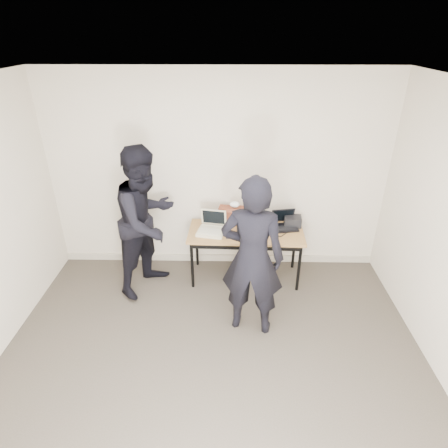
{
  "coord_description": "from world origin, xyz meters",
  "views": [
    {
      "loc": [
        0.18,
        -2.44,
        3.09
      ],
      "look_at": [
        0.1,
        1.6,
        0.95
      ],
      "focal_mm": 30.0,
      "sensor_mm": 36.0,
      "label": 1
    }
  ],
  "objects_px": {
    "desk": "(246,236)",
    "laptop_center": "(248,228)",
    "laptop_right": "(284,223)",
    "person_typist": "(252,258)",
    "laptop_beige": "(212,228)",
    "equipment_box": "(293,221)",
    "person_observer": "(147,221)",
    "leather_satchel": "(232,215)"
  },
  "relations": [
    {
      "from": "laptop_beige",
      "to": "leather_satchel",
      "type": "relative_size",
      "value": 1.05
    },
    {
      "from": "laptop_right",
      "to": "person_observer",
      "type": "relative_size",
      "value": 0.19
    },
    {
      "from": "laptop_beige",
      "to": "equipment_box",
      "type": "xyz_separation_m",
      "value": [
        1.08,
        0.2,
        0.01
      ]
    },
    {
      "from": "leather_satchel",
      "to": "desk",
      "type": "bearing_deg",
      "value": -45.57
    },
    {
      "from": "laptop_right",
      "to": "equipment_box",
      "type": "xyz_separation_m",
      "value": [
        0.12,
        0.05,
        0.01
      ]
    },
    {
      "from": "laptop_beige",
      "to": "desk",
      "type": "bearing_deg",
      "value": 12.56
    },
    {
      "from": "laptop_center",
      "to": "leather_satchel",
      "type": "bearing_deg",
      "value": 135.25
    },
    {
      "from": "laptop_beige",
      "to": "leather_satchel",
      "type": "distance_m",
      "value": 0.37
    },
    {
      "from": "laptop_right",
      "to": "person_typist",
      "type": "relative_size",
      "value": 0.19
    },
    {
      "from": "laptop_beige",
      "to": "leather_satchel",
      "type": "bearing_deg",
      "value": 52.82
    },
    {
      "from": "laptop_beige",
      "to": "person_typist",
      "type": "relative_size",
      "value": 0.21
    },
    {
      "from": "equipment_box",
      "to": "person_observer",
      "type": "bearing_deg",
      "value": -168.95
    },
    {
      "from": "desk",
      "to": "person_typist",
      "type": "xyz_separation_m",
      "value": [
        0.03,
        -0.95,
        0.27
      ]
    },
    {
      "from": "leather_satchel",
      "to": "person_typist",
      "type": "relative_size",
      "value": 0.2
    },
    {
      "from": "desk",
      "to": "leather_satchel",
      "type": "bearing_deg",
      "value": 130.1
    },
    {
      "from": "laptop_center",
      "to": "person_typist",
      "type": "distance_m",
      "value": 0.98
    },
    {
      "from": "laptop_center",
      "to": "person_typist",
      "type": "xyz_separation_m",
      "value": [
        0.01,
        -0.97,
        0.16
      ]
    },
    {
      "from": "laptop_right",
      "to": "person_observer",
      "type": "distance_m",
      "value": 1.79
    },
    {
      "from": "person_observer",
      "to": "leather_satchel",
      "type": "bearing_deg",
      "value": -38.3
    },
    {
      "from": "desk",
      "to": "laptop_right",
      "type": "relative_size",
      "value": 4.2
    },
    {
      "from": "desk",
      "to": "laptop_beige",
      "type": "relative_size",
      "value": 3.85
    },
    {
      "from": "laptop_beige",
      "to": "person_observer",
      "type": "bearing_deg",
      "value": -157.39
    },
    {
      "from": "person_typist",
      "to": "laptop_beige",
      "type": "bearing_deg",
      "value": -52.4
    },
    {
      "from": "leather_satchel",
      "to": "person_observer",
      "type": "distance_m",
      "value": 1.14
    },
    {
      "from": "laptop_right",
      "to": "person_typist",
      "type": "height_order",
      "value": "person_typist"
    },
    {
      "from": "laptop_center",
      "to": "equipment_box",
      "type": "distance_m",
      "value": 0.63
    },
    {
      "from": "leather_satchel",
      "to": "equipment_box",
      "type": "height_order",
      "value": "leather_satchel"
    },
    {
      "from": "equipment_box",
      "to": "laptop_right",
      "type": "bearing_deg",
      "value": -157.87
    },
    {
      "from": "equipment_box",
      "to": "person_typist",
      "type": "height_order",
      "value": "person_typist"
    },
    {
      "from": "desk",
      "to": "laptop_right",
      "type": "bearing_deg",
      "value": 17.49
    },
    {
      "from": "laptop_right",
      "to": "leather_satchel",
      "type": "bearing_deg",
      "value": 163.19
    },
    {
      "from": "person_typist",
      "to": "leather_satchel",
      "type": "bearing_deg",
      "value": -69.22
    },
    {
      "from": "laptop_right",
      "to": "person_typist",
      "type": "xyz_separation_m",
      "value": [
        -0.48,
        -1.1,
        0.16
      ]
    },
    {
      "from": "leather_satchel",
      "to": "person_observer",
      "type": "bearing_deg",
      "value": -153.19
    },
    {
      "from": "laptop_right",
      "to": "equipment_box",
      "type": "distance_m",
      "value": 0.13
    },
    {
      "from": "laptop_center",
      "to": "equipment_box",
      "type": "xyz_separation_m",
      "value": [
        0.61,
        0.18,
        0.01
      ]
    },
    {
      "from": "laptop_center",
      "to": "laptop_beige",
      "type": "bearing_deg",
      "value": -174.84
    },
    {
      "from": "desk",
      "to": "laptop_beige",
      "type": "height_order",
      "value": "laptop_beige"
    },
    {
      "from": "laptop_beige",
      "to": "person_observer",
      "type": "relative_size",
      "value": 0.21
    },
    {
      "from": "equipment_box",
      "to": "laptop_center",
      "type": "bearing_deg",
      "value": -163.93
    },
    {
      "from": "desk",
      "to": "laptop_center",
      "type": "height_order",
      "value": "laptop_center"
    },
    {
      "from": "laptop_right",
      "to": "leather_satchel",
      "type": "xyz_separation_m",
      "value": [
        -0.69,
        0.08,
        0.07
      ]
    }
  ]
}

